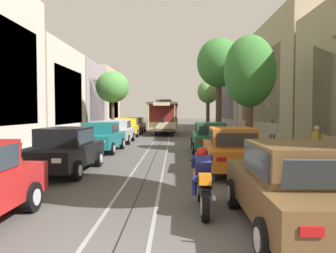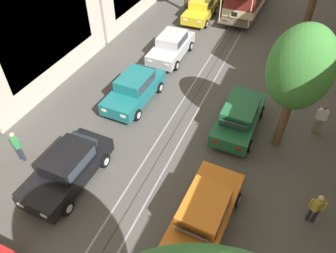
{
  "view_description": "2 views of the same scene",
  "coord_description": "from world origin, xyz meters",
  "px_view_note": "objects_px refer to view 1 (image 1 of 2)",
  "views": [
    {
      "loc": [
        0.93,
        -4.2,
        2.14
      ],
      "look_at": [
        0.54,
        16.81,
        1.2
      ],
      "focal_mm": 35.03,
      "sensor_mm": 36.0,
      "label": 1
    },
    {
      "loc": [
        4.29,
        0.94,
        11.15
      ],
      "look_at": [
        0.0,
        10.98,
        1.04
      ],
      "focal_mm": 34.18,
      "sensor_mm": 36.0,
      "label": 2
    }
  ],
  "objects_px": {
    "parked_car_black_second_left": "(65,150)",
    "parked_car_green_mid_right": "(210,137)",
    "street_tree_kerb_right_mid": "(219,64)",
    "cable_car_trolley": "(165,117)",
    "street_tree_kerb_left_second": "(112,87)",
    "pedestrian_crossing_far": "(316,142)",
    "pedestrian_on_right_pavement": "(272,132)",
    "parked_car_yellow_fifth_left": "(129,127)",
    "street_tree_kerb_right_fourth": "(208,93)",
    "parked_car_brown_near_right": "(295,186)",
    "parked_car_orange_second_right": "(231,150)",
    "motorcycle_with_rider": "(202,181)",
    "parked_car_brown_sixth_left": "(135,125)",
    "street_tree_kerb_right_second": "(250,72)",
    "parked_car_silver_fourth_left": "(118,131)",
    "parked_car_teal_mid_left": "(101,137)"
  },
  "relations": [
    {
      "from": "pedestrian_on_right_pavement",
      "to": "pedestrian_crossing_far",
      "type": "distance_m",
      "value": 5.31
    },
    {
      "from": "street_tree_kerb_right_second",
      "to": "pedestrian_on_right_pavement",
      "type": "relative_size",
      "value": 3.54
    },
    {
      "from": "street_tree_kerb_right_mid",
      "to": "pedestrian_on_right_pavement",
      "type": "height_order",
      "value": "street_tree_kerb_right_mid"
    },
    {
      "from": "parked_car_teal_mid_left",
      "to": "street_tree_kerb_left_second",
      "type": "relative_size",
      "value": 0.75
    },
    {
      "from": "parked_car_black_second_left",
      "to": "parked_car_green_mid_right",
      "type": "relative_size",
      "value": 1.0
    },
    {
      "from": "street_tree_kerb_right_second",
      "to": "street_tree_kerb_right_mid",
      "type": "bearing_deg",
      "value": 90.18
    },
    {
      "from": "pedestrian_on_right_pavement",
      "to": "street_tree_kerb_right_fourth",
      "type": "bearing_deg",
      "value": 94.1
    },
    {
      "from": "street_tree_kerb_right_fourth",
      "to": "pedestrian_on_right_pavement",
      "type": "height_order",
      "value": "street_tree_kerb_right_fourth"
    },
    {
      "from": "cable_car_trolley",
      "to": "parked_car_brown_sixth_left",
      "type": "bearing_deg",
      "value": 152.85
    },
    {
      "from": "parked_car_brown_sixth_left",
      "to": "parked_car_brown_near_right",
      "type": "distance_m",
      "value": 28.93
    },
    {
      "from": "street_tree_kerb_right_mid",
      "to": "street_tree_kerb_right_fourth",
      "type": "bearing_deg",
      "value": 88.93
    },
    {
      "from": "parked_car_teal_mid_left",
      "to": "parked_car_yellow_fifth_left",
      "type": "height_order",
      "value": "same"
    },
    {
      "from": "parked_car_orange_second_right",
      "to": "motorcycle_with_rider",
      "type": "xyz_separation_m",
      "value": [
        -1.43,
        -4.63,
        -0.15
      ]
    },
    {
      "from": "parked_car_black_second_left",
      "to": "parked_car_orange_second_right",
      "type": "distance_m",
      "value": 5.91
    },
    {
      "from": "parked_car_yellow_fifth_left",
      "to": "parked_car_orange_second_right",
      "type": "relative_size",
      "value": 0.99
    },
    {
      "from": "parked_car_brown_near_right",
      "to": "street_tree_kerb_right_fourth",
      "type": "distance_m",
      "value": 34.13
    },
    {
      "from": "street_tree_kerb_left_second",
      "to": "motorcycle_with_rider",
      "type": "bearing_deg",
      "value": -74.78
    },
    {
      "from": "street_tree_kerb_left_second",
      "to": "parked_car_green_mid_right",
      "type": "bearing_deg",
      "value": -58.92
    },
    {
      "from": "street_tree_kerb_right_fourth",
      "to": "cable_car_trolley",
      "type": "height_order",
      "value": "street_tree_kerb_right_fourth"
    },
    {
      "from": "parked_car_teal_mid_left",
      "to": "street_tree_kerb_right_fourth",
      "type": "height_order",
      "value": "street_tree_kerb_right_fourth"
    },
    {
      "from": "parked_car_brown_sixth_left",
      "to": "parked_car_brown_near_right",
      "type": "relative_size",
      "value": 1.0
    },
    {
      "from": "parked_car_silver_fourth_left",
      "to": "motorcycle_with_rider",
      "type": "bearing_deg",
      "value": -73.95
    },
    {
      "from": "parked_car_black_second_left",
      "to": "parked_car_silver_fourth_left",
      "type": "bearing_deg",
      "value": 90.09
    },
    {
      "from": "parked_car_silver_fourth_left",
      "to": "pedestrian_on_right_pavement",
      "type": "xyz_separation_m",
      "value": [
        9.49,
        -3.93,
        0.18
      ]
    },
    {
      "from": "parked_car_black_second_left",
      "to": "parked_car_teal_mid_left",
      "type": "relative_size",
      "value": 1.0
    },
    {
      "from": "pedestrian_on_right_pavement",
      "to": "pedestrian_crossing_far",
      "type": "height_order",
      "value": "pedestrian_on_right_pavement"
    },
    {
      "from": "street_tree_kerb_right_mid",
      "to": "street_tree_kerb_right_second",
      "type": "bearing_deg",
      "value": -89.82
    },
    {
      "from": "street_tree_kerb_right_mid",
      "to": "cable_car_trolley",
      "type": "bearing_deg",
      "value": 141.33
    },
    {
      "from": "parked_car_black_second_left",
      "to": "motorcycle_with_rider",
      "type": "height_order",
      "value": "parked_car_black_second_left"
    },
    {
      "from": "parked_car_teal_mid_left",
      "to": "parked_car_silver_fourth_left",
      "type": "height_order",
      "value": "same"
    },
    {
      "from": "cable_car_trolley",
      "to": "parked_car_silver_fourth_left",
      "type": "bearing_deg",
      "value": -106.65
    },
    {
      "from": "parked_car_orange_second_right",
      "to": "street_tree_kerb_right_mid",
      "type": "bearing_deg",
      "value": 83.8
    },
    {
      "from": "pedestrian_on_right_pavement",
      "to": "pedestrian_crossing_far",
      "type": "relative_size",
      "value": 1.09
    },
    {
      "from": "street_tree_kerb_left_second",
      "to": "cable_car_trolley",
      "type": "relative_size",
      "value": 0.64
    },
    {
      "from": "parked_car_orange_second_right",
      "to": "street_tree_kerb_right_fourth",
      "type": "xyz_separation_m",
      "value": [
        2.06,
        28.1,
        3.68
      ]
    },
    {
      "from": "parked_car_brown_near_right",
      "to": "street_tree_kerb_left_second",
      "type": "distance_m",
      "value": 25.64
    },
    {
      "from": "parked_car_teal_mid_left",
      "to": "street_tree_kerb_right_mid",
      "type": "height_order",
      "value": "street_tree_kerb_right_mid"
    },
    {
      "from": "street_tree_kerb_right_second",
      "to": "parked_car_yellow_fifth_left",
      "type": "bearing_deg",
      "value": 123.86
    },
    {
      "from": "street_tree_kerb_right_second",
      "to": "street_tree_kerb_right_fourth",
      "type": "relative_size",
      "value": 1.02
    },
    {
      "from": "parked_car_orange_second_right",
      "to": "motorcycle_with_rider",
      "type": "relative_size",
      "value": 2.22
    },
    {
      "from": "parked_car_brown_near_right",
      "to": "parked_car_green_mid_right",
      "type": "bearing_deg",
      "value": 91.32
    },
    {
      "from": "parked_car_brown_sixth_left",
      "to": "parked_car_orange_second_right",
      "type": "height_order",
      "value": "same"
    },
    {
      "from": "street_tree_kerb_right_fourth",
      "to": "cable_car_trolley",
      "type": "xyz_separation_m",
      "value": [
        -5.03,
        -7.22,
        -2.82
      ]
    },
    {
      "from": "cable_car_trolley",
      "to": "pedestrian_crossing_far",
      "type": "relative_size",
      "value": 5.79
    },
    {
      "from": "parked_car_brown_near_right",
      "to": "parked_car_green_mid_right",
      "type": "relative_size",
      "value": 1.0
    },
    {
      "from": "parked_car_green_mid_right",
      "to": "street_tree_kerb_right_second",
      "type": "relative_size",
      "value": 0.72
    },
    {
      "from": "street_tree_kerb_right_mid",
      "to": "pedestrian_on_right_pavement",
      "type": "xyz_separation_m",
      "value": [
        1.71,
        -9.94,
        -5.36
      ]
    },
    {
      "from": "parked_car_yellow_fifth_left",
      "to": "cable_car_trolley",
      "type": "distance_m",
      "value": 4.77
    },
    {
      "from": "street_tree_kerb_left_second",
      "to": "pedestrian_crossing_far",
      "type": "height_order",
      "value": "street_tree_kerb_left_second"
    },
    {
      "from": "parked_car_yellow_fifth_left",
      "to": "street_tree_kerb_left_second",
      "type": "height_order",
      "value": "street_tree_kerb_left_second"
    }
  ]
}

